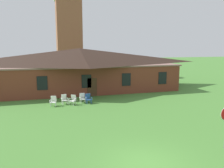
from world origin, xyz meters
name	(u,v)px	position (x,y,z in m)	size (l,w,h in m)	color
ground_plane	(145,164)	(0.00, 0.00, 0.00)	(200.00, 200.00, 0.00)	#477F33
brick_building	(80,68)	(0.00, 20.87, 2.75)	(24.82, 10.40, 5.40)	brown
dome_tower	(69,27)	(0.53, 38.02, 9.58)	(5.18, 5.18, 20.80)	#93563D
lawn_chair_by_porch	(53,101)	(-3.80, 12.59, 0.50)	(0.72, 0.76, 0.96)	silver
lawn_chair_near_door	(64,99)	(-2.73, 13.08, 0.50)	(0.71, 0.75, 0.96)	silver
lawn_chair_left_end	(73,100)	(-1.96, 12.58, 0.50)	(0.85, 0.87, 0.96)	silver
lawn_chair_middle	(82,98)	(-0.91, 13.13, 0.50)	(0.68, 0.71, 0.96)	silver
lawn_chair_right_end	(88,98)	(-0.40, 12.72, 0.50)	(0.69, 0.72, 0.96)	#2D5693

